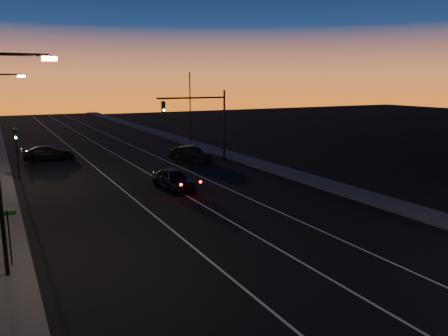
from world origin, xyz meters
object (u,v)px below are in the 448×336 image
signal_mast (203,113)px  cross_car (49,153)px  right_car (191,154)px  lead_car (173,179)px

signal_mast → cross_car: size_ratio=1.40×
signal_mast → right_car: (-1.14, 0.38, -4.00)m
cross_car → signal_mast: bearing=-30.7°
lead_car → signal_mast: bearing=53.8°
signal_mast → right_car: signal_mast is taller
signal_mast → lead_car: signal_mast is taller
lead_car → right_car: right_car is taller
lead_car → cross_car: 18.53m
signal_mast → right_car: 4.18m
signal_mast → lead_car: size_ratio=1.39×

